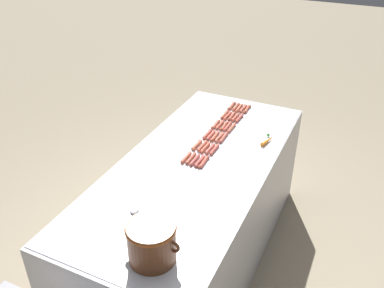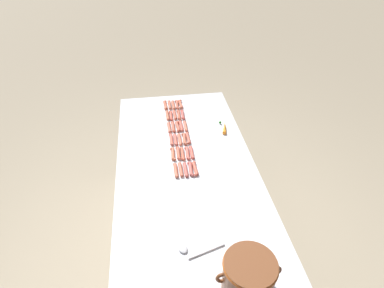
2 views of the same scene
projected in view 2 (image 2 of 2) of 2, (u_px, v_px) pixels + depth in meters
The scene contains 35 objects.
ground_plane at pixel (188, 250), 2.82m from camera, with size 20.00×20.00×0.00m, color gray.
griddle_counter at pixel (188, 215), 2.55m from camera, with size 1.00×2.29×0.91m.
hot_dog_0 at pixel (181, 104), 3.02m from camera, with size 0.03×0.16×0.02m.
hot_dog_1 at pixel (183, 115), 2.87m from camera, with size 0.03×0.16×0.02m.
hot_dog_2 at pixel (186, 126), 2.73m from camera, with size 0.03×0.16×0.02m.
hot_dog_3 at pixel (188, 138), 2.59m from camera, with size 0.03×0.16×0.02m.
hot_dog_4 at pixel (192, 152), 2.44m from camera, with size 0.03×0.16×0.02m.
hot_dog_5 at pixel (195, 169), 2.29m from camera, with size 0.03×0.16×0.02m.
hot_dog_6 at pixel (177, 105), 3.01m from camera, with size 0.03×0.16×0.02m.
hot_dog_7 at pixel (179, 115), 2.87m from camera, with size 0.03×0.16×0.02m.
hot_dog_8 at pixel (181, 126), 2.73m from camera, with size 0.03×0.16×0.02m.
hot_dog_9 at pixel (184, 139), 2.58m from camera, with size 0.03×0.16×0.02m.
hot_dog_10 at pixel (188, 153), 2.43m from camera, with size 0.03×0.16×0.02m.
hot_dog_11 at pixel (191, 169), 2.29m from camera, with size 0.03×0.16×0.02m.
hot_dog_12 at pixel (173, 105), 3.01m from camera, with size 0.03×0.16×0.02m.
hot_dog_13 at pixel (175, 115), 2.87m from camera, with size 0.03×0.16×0.02m.
hot_dog_14 at pixel (178, 127), 2.72m from camera, with size 0.03×0.16×0.02m.
hot_dog_15 at pixel (180, 140), 2.57m from camera, with size 0.03×0.16×0.02m.
hot_dog_16 at pixel (183, 154), 2.43m from camera, with size 0.03×0.16×0.02m.
hot_dog_17 at pixel (186, 170), 2.28m from camera, with size 0.03×0.16×0.02m.
hot_dog_18 at pixel (170, 105), 3.01m from camera, with size 0.03×0.16×0.02m.
hot_dog_19 at pixel (171, 116), 2.86m from camera, with size 0.03×0.16×0.02m.
hot_dog_20 at pixel (173, 127), 2.72m from camera, with size 0.03×0.16×0.02m.
hot_dog_21 at pixel (176, 140), 2.57m from camera, with size 0.03×0.16×0.02m.
hot_dog_22 at pixel (178, 153), 2.43m from camera, with size 0.03×0.16×0.02m.
hot_dog_23 at pixel (181, 170), 2.28m from camera, with size 0.03×0.16×0.02m.
hot_dog_24 at pixel (165, 105), 3.01m from camera, with size 0.03×0.16×0.02m.
hot_dog_25 at pixel (167, 115), 2.86m from camera, with size 0.03×0.16×0.02m.
hot_dog_26 at pixel (169, 127), 2.71m from camera, with size 0.03×0.16×0.02m.
hot_dog_27 at pixel (171, 140), 2.57m from camera, with size 0.03×0.16×0.02m.
hot_dog_28 at pixel (173, 154), 2.43m from camera, with size 0.03×0.16×0.02m.
hot_dog_29 at pixel (176, 170), 2.28m from camera, with size 0.03×0.16×0.02m.
bean_pot at pixel (249, 275), 1.52m from camera, with size 0.32×0.26×0.22m.
serving_spoon at pixel (191, 249), 1.77m from camera, with size 0.27×0.12×0.02m.
carrot at pixel (224, 127), 2.71m from camera, with size 0.07×0.18×0.03m.
Camera 2 is at (0.21, 1.69, 2.43)m, focal length 30.31 mm.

